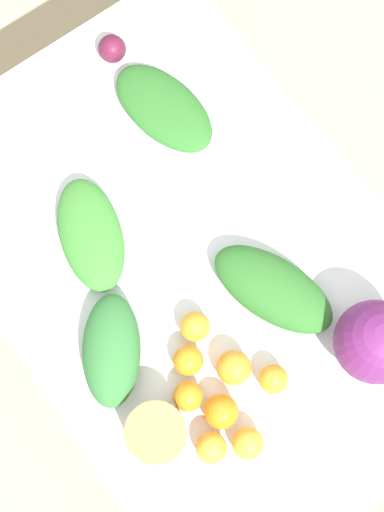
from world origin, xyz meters
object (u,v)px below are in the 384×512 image
object	(u,v)px
paper_bag	(156,433)
orange_0	(221,412)
greens_bunch_beet_tops	(91,234)
greens_bunch_dandelion	(112,350)
orange_1	(234,368)
orange_2	(188,360)
greens_bunch_scallion	(273,289)
orange_4	(188,396)
orange_5	(273,379)
cabbage_purple	(376,342)
orange_3	(211,448)
orange_7	(195,327)
greens_bunch_chard	(164,108)
beet_root	(112,49)
orange_6	(248,443)

from	to	relation	value
paper_bag	orange_0	bearing A→B (deg)	-108.36
greens_bunch_beet_tops	greens_bunch_dandelion	distance (m)	0.28
orange_1	orange_2	bearing A→B (deg)	43.99
greens_bunch_scallion	orange_4	world-z (taller)	greens_bunch_scallion
greens_bunch_beet_tops	orange_4	size ratio (longest dim) A/B	4.24
greens_bunch_beet_tops	orange_4	distance (m)	0.44
greens_bunch_scallion	orange_5	size ratio (longest dim) A/B	4.57
cabbage_purple	paper_bag	size ratio (longest dim) A/B	1.41
greens_bunch_scallion	orange_0	world-z (taller)	greens_bunch_scallion
greens_bunch_dandelion	orange_3	distance (m)	0.31
cabbage_purple	orange_4	world-z (taller)	cabbage_purple
greens_bunch_dandelion	orange_5	distance (m)	0.37
orange_2	orange_7	xyz separation A→B (m)	(0.05, -0.06, 0.00)
paper_bag	greens_bunch_chard	xyz separation A→B (m)	(0.63, -0.48, -0.02)
cabbage_purple	greens_bunch_dandelion	world-z (taller)	cabbage_purple
greens_bunch_beet_tops	orange_2	size ratio (longest dim) A/B	4.14
beet_root	orange_2	xyz separation A→B (m)	(-0.76, 0.32, -0.00)
cabbage_purple	orange_0	distance (m)	0.37
cabbage_purple	greens_bunch_scallion	world-z (taller)	cabbage_purple
cabbage_purple	orange_3	xyz separation A→B (m)	(0.04, 0.42, -0.06)
paper_bag	greens_bunch_dandelion	world-z (taller)	paper_bag
orange_7	greens_bunch_scallion	bearing A→B (deg)	-101.01
beet_root	orange_6	xyz separation A→B (m)	(-0.98, 0.32, -0.00)
paper_bag	orange_4	size ratio (longest dim) A/B	1.93
greens_bunch_beet_tops	orange_7	world-z (taller)	greens_bunch_beet_tops
cabbage_purple	orange_1	world-z (taller)	cabbage_purple
orange_4	orange_6	distance (m)	0.17
paper_bag	orange_7	bearing A→B (deg)	-56.04
greens_bunch_scallion	beet_root	world-z (taller)	greens_bunch_scallion
orange_1	orange_2	size ratio (longest dim) A/B	1.14
orange_0	greens_bunch_scallion	bearing A→B (deg)	-60.47
greens_bunch_beet_tops	greens_bunch_scallion	distance (m)	0.45
greens_bunch_chard	greens_bunch_dandelion	world-z (taller)	greens_bunch_dandelion
cabbage_purple	greens_bunch_dandelion	size ratio (longest dim) A/B	0.72
cabbage_purple	greens_bunch_scallion	distance (m)	0.26
paper_bag	orange_7	world-z (taller)	paper_bag
greens_bunch_scallion	orange_1	size ratio (longest dim) A/B	3.83
greens_bunch_beet_tops	orange_7	bearing A→B (deg)	-168.47
greens_bunch_beet_tops	greens_bunch_dandelion	bearing A→B (deg)	155.53
orange_4	greens_bunch_dandelion	bearing A→B (deg)	22.88
orange_1	orange_3	size ratio (longest dim) A/B	1.16
orange_4	orange_6	bearing A→B (deg)	-164.30
greens_bunch_chard	orange_4	xyz separation A→B (m)	(-0.61, 0.38, 0.00)
orange_0	greens_bunch_chard	bearing A→B (deg)	-26.33
cabbage_purple	paper_bag	bearing A→B (deg)	75.35
orange_6	orange_1	bearing A→B (deg)	-26.58
greens_bunch_beet_tops	orange_4	world-z (taller)	greens_bunch_beet_tops
greens_bunch_beet_tops	paper_bag	bearing A→B (deg)	162.98
paper_bag	beet_root	bearing A→B (deg)	-28.98
orange_6	greens_bunch_beet_tops	bearing A→B (deg)	0.53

